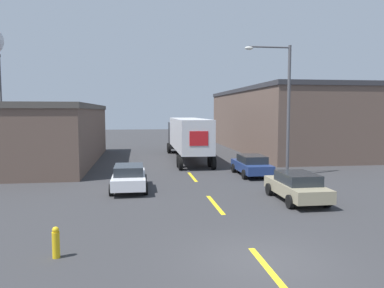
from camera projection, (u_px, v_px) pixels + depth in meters
The scene contains 10 objects.
ground_plane at pixel (261, 261), 10.84m from camera, with size 160.00×160.00×0.00m, color #333335.
road_centerline at pixel (215, 204), 17.38m from camera, with size 0.20×18.37×0.01m.
warehouse_left at pixel (30, 134), 31.23m from camera, with size 10.89×18.98×4.90m.
warehouse_right at pixel (276, 120), 41.43m from camera, with size 9.34×24.95×6.74m.
semi_truck at pixel (187, 135), 33.63m from camera, with size 2.84×14.29×3.69m.
parked_car_right_mid at pixel (252, 165), 25.19m from camera, with size 1.97×4.33×1.38m.
parked_car_left_far at pixel (129, 177), 20.54m from camera, with size 1.97×4.33×1.38m.
parked_car_right_near at pixel (297, 186), 18.02m from camera, with size 1.97×4.33×1.38m.
street_lamp at pixel (283, 101), 24.47m from camera, with size 3.12×0.32×8.59m.
fire_hydrant at pixel (56, 242), 11.02m from camera, with size 0.22×0.22×0.94m.
Camera 1 is at (-3.49, -10.11, 4.32)m, focal length 35.00 mm.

